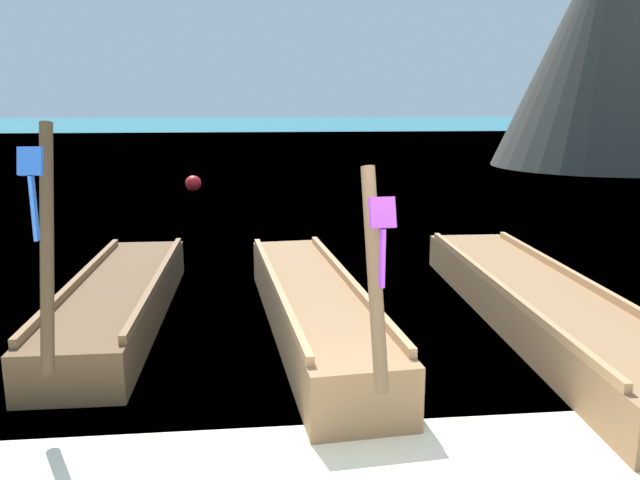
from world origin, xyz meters
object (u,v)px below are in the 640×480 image
object	(u,v)px
longtail_boat_blue_ribbon	(119,301)
longtail_boat_violet_ribbon	(313,309)
longtail_boat_yellow_ribbon	(541,306)
mooring_buoy_near	(193,183)
karst_rock	(607,46)

from	to	relation	value
longtail_boat_blue_ribbon	longtail_boat_violet_ribbon	world-z (taller)	longtail_boat_blue_ribbon
longtail_boat_violet_ribbon	longtail_boat_yellow_ribbon	size ratio (longest dim) A/B	0.82
longtail_boat_violet_ribbon	longtail_boat_yellow_ribbon	bearing A→B (deg)	-1.64
longtail_boat_yellow_ribbon	longtail_boat_violet_ribbon	bearing A→B (deg)	178.36
longtail_boat_yellow_ribbon	mooring_buoy_near	xyz separation A→B (m)	(-5.77, 13.71, -0.02)
longtail_boat_blue_ribbon	karst_rock	size ratio (longest dim) A/B	0.50
longtail_boat_blue_ribbon	karst_rock	distance (m)	26.97
longtail_boat_yellow_ribbon	karst_rock	size ratio (longest dim) A/B	0.65
mooring_buoy_near	longtail_boat_violet_ribbon	bearing A→B (deg)	-78.60
longtail_boat_yellow_ribbon	karst_rock	bearing A→B (deg)	59.23
karst_rock	longtail_boat_yellow_ribbon	bearing A→B (deg)	-120.77
mooring_buoy_near	longtail_boat_yellow_ribbon	bearing A→B (deg)	-67.16
longtail_boat_blue_ribbon	longtail_boat_yellow_ribbon	world-z (taller)	longtail_boat_blue_ribbon
longtail_boat_yellow_ribbon	mooring_buoy_near	bearing A→B (deg)	112.84
longtail_boat_violet_ribbon	longtail_boat_yellow_ribbon	world-z (taller)	longtail_boat_yellow_ribbon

